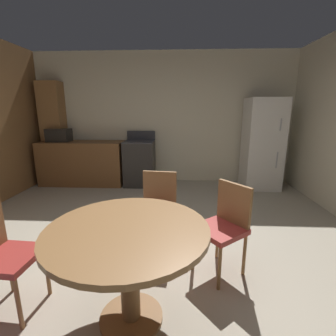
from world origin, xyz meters
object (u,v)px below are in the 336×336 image
Objects in this scene: oven_range at (140,163)px; chair_west at (0,251)px; refrigerator at (262,144)px; dining_table at (129,248)px; chair_northeast at (225,223)px; chair_north at (158,206)px; microwave at (59,135)px.

oven_range is 3.34m from chair_west.
refrigerator is (2.45, -0.05, 0.41)m from oven_range.
dining_table is 1.01m from chair_northeast.
chair_northeast is (-1.19, -2.69, -0.38)m from refrigerator.
dining_table is 1.29× the size of chair_north.
refrigerator is at bearing -0.70° from microwave.
chair_northeast is at bearing 21.06° from chair_west.
microwave is (-1.66, -0.00, 0.56)m from oven_range.
chair_north is (0.12, 0.99, -0.10)m from dining_table.
chair_west is (-0.52, -3.30, 0.03)m from oven_range.
dining_table is at bearing -81.93° from oven_range.
oven_range is 3.40m from dining_table.
microwave is at bearing -179.88° from oven_range.
refrigerator reaches higher than chair_north.
microwave is at bearing 179.30° from refrigerator.
refrigerator is 2.02× the size of chair_northeast.
oven_range is at bearing 0.12° from microwave.
microwave reaches higher than chair_west.
chair_north is at bearing -75.97° from oven_range.
oven_range is 2.50× the size of microwave.
chair_west and chair_north have the same top height.
chair_northeast is at bearing 38.50° from dining_table.
chair_west is at bearing -132.48° from refrigerator.
refrigerator reaches higher than dining_table.
dining_table is at bearing 0.00° from chair_northeast.
refrigerator is 1.56× the size of dining_table.
chair_north is at bearing -67.55° from chair_northeast.
oven_range is 1.26× the size of chair_northeast.
refrigerator is at bearing 59.19° from dining_table.
microwave is 3.31m from chair_north.
chair_northeast is (1.78, 0.56, 0.00)m from chair_west.
microwave is 0.51× the size of chair_north.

